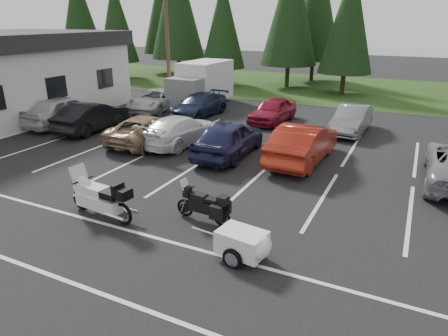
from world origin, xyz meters
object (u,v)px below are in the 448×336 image
Objects in this scene: box_truck at (198,85)px; car_near_2 at (149,129)px; car_near_5 at (303,143)px; cargo_trailer at (242,245)px; utility_pole at (167,34)px; car_far_3 at (352,120)px; car_near_3 at (180,130)px; car_far_2 at (273,110)px; car_far_0 at (156,100)px; car_near_1 at (92,117)px; car_near_0 at (66,110)px; touring_motorcycle at (100,194)px; car_near_4 at (229,138)px; adventure_motorcycle at (203,202)px; car_far_1 at (199,105)px.

box_truck is 8.91m from car_near_2.
box_truck reaches higher than car_near_5.
car_near_5 is 2.89× the size of cargo_trailer.
utility_pole reaches higher than car_near_2.
car_near_3 is at bearing -137.65° from car_far_3.
cargo_trailer is (4.04, -13.68, -0.30)m from car_far_2.
car_far_2 is (8.01, 0.16, 0.03)m from car_far_0.
car_near_1 is 13.78m from car_far_3.
touring_motorcycle is (9.59, -7.80, -0.07)m from car_near_0.
car_near_4 reaches higher than car_far_0.
touring_motorcycle is at bearing 80.60° from car_near_4.
utility_pole is 1.89× the size of car_far_0.
touring_motorcycle is (1.85, -7.50, 0.08)m from car_near_3.
car_far_3 is 12.30m from adventure_motorcycle.
box_truck is at bearing -115.81° from car_near_0.
car_far_1 is at bearing -135.52° from car_near_0.
car_near_0 reaches higher than car_near_4.
car_near_1 is 2.70× the size of cargo_trailer.
car_near_0 is at bearing -117.61° from box_truck.
car_near_0 is 1.20× the size of car_far_2.
car_far_1 reaches higher than car_far_0.
car_near_5 is at bearing 101.93° from cargo_trailer.
car_near_1 reaches higher than car_far_2.
cargo_trailer is (10.19, -15.88, -1.06)m from box_truck.
car_near_3 is 1.12× the size of car_far_3.
car_far_3 reaches higher than car_near_3.
car_near_5 is at bearing 83.21° from adventure_motorcycle.
car_near_2 is 1.01× the size of car_far_0.
car_near_2 is at bearing -63.24° from utility_pole.
car_near_4 is 1.00× the size of car_far_1.
box_truck is 6.57m from car_far_2.
car_far_1 is at bearing -126.09° from car_near_1.
car_near_1 is 2.26× the size of adventure_motorcycle.
car_far_1 is at bearing -169.22° from car_far_2.
utility_pole is 9.95m from car_near_2.
car_far_0 is 15.20m from touring_motorcycle.
car_far_0 is at bearing -128.16° from box_truck.
car_near_4 is 10.46m from car_far_0.
car_far_2 is 12.55m from adventure_motorcycle.
car_near_2 is 2.81× the size of cargo_trailer.
car_near_2 is 1.59m from car_near_3.
car_far_3 is at bearing 83.03° from adventure_motorcycle.
car_near_2 is 10.88m from cargo_trailer.
car_near_1 is at bearing 151.70° from adventure_motorcycle.
car_near_5 is (5.92, 0.09, 0.12)m from car_near_3.
car_far_3 is at bearing -8.87° from utility_pole.
car_near_1 is 0.96× the size of car_near_2.
touring_motorcycle is (-0.97, -6.95, -0.02)m from car_near_4.
car_near_4 is 1.13× the size of car_far_2.
car_near_3 is 2.87m from car_near_4.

